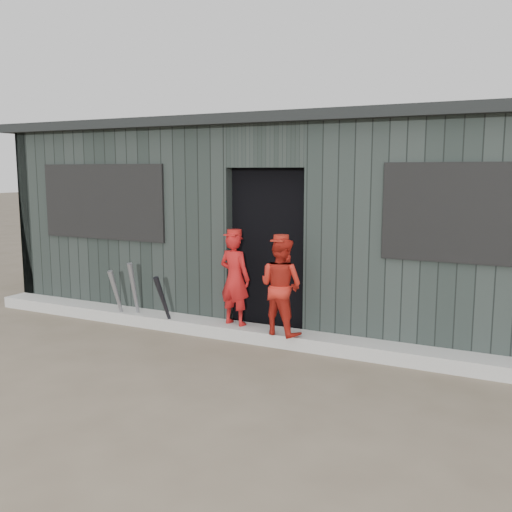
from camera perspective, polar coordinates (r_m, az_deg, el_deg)
The scene contains 9 objects.
ground at distance 5.27m, azimuth -9.03°, elevation -13.49°, with size 80.00×80.00×0.00m, color brown.
curb at distance 6.72m, azimuth 0.08°, elevation -7.80°, with size 8.00×0.36×0.15m, color #A9A9A4.
bat_left at distance 7.55m, azimuth -13.70°, elevation -3.98°, with size 0.07×0.07×0.73m, color gray.
bat_mid at distance 7.44m, azimuth -12.04°, elevation -3.69°, with size 0.07×0.07×0.84m, color gray.
bat_right at distance 7.07m, azimuth -9.15°, elevation -4.73°, with size 0.07×0.07×0.74m, color black.
player_red_left at distance 6.73m, azimuth -2.14°, elevation -2.26°, with size 0.40×0.27×1.11m, color #AF1515.
player_red_right at distance 6.34m, azimuth 2.51°, elevation -3.02°, with size 0.53×0.41×1.09m, color red.
player_grey_back at distance 6.80m, azimuth 6.07°, elevation -3.27°, with size 0.57×0.37×1.16m, color #B7B7B7.
dugout at distance 8.02m, azimuth 5.45°, elevation 3.65°, with size 8.30×3.30×2.62m.
Camera 1 is at (2.87, -3.95, 1.97)m, focal length 40.00 mm.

